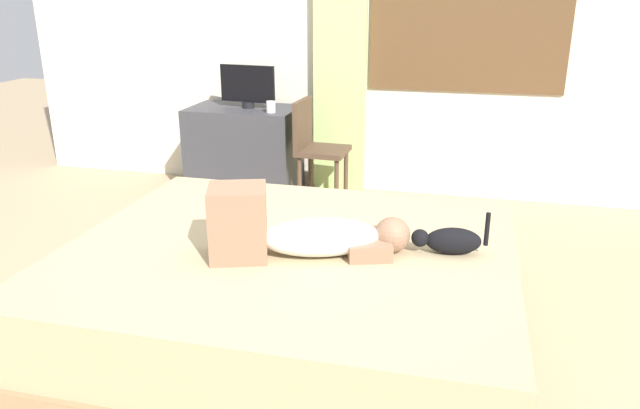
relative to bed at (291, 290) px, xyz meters
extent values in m
plane|color=tan|center=(0.01, -0.09, -0.24)|extent=(16.00, 16.00, 0.00)
cube|color=beige|center=(0.01, 2.51, 1.21)|extent=(6.40, 0.12, 2.90)
cube|color=brown|center=(0.73, 2.44, 1.16)|extent=(1.54, 0.02, 1.01)
cube|color=white|center=(0.73, 2.44, 1.16)|extent=(1.46, 0.02, 0.93)
cube|color=#997A56|center=(0.00, 0.00, -0.17)|extent=(2.21, 1.90, 0.14)
cube|color=tan|center=(0.00, 0.00, 0.07)|extent=(2.14, 1.85, 0.34)
ellipsoid|color=silver|center=(0.17, -0.06, 0.33)|extent=(0.61, 0.43, 0.17)
sphere|color=#8C664C|center=(0.49, 0.04, 0.33)|extent=(0.17, 0.17, 0.17)
cube|color=#8C664C|center=(-0.19, -0.19, 0.42)|extent=(0.32, 0.31, 0.34)
cube|color=#8C664C|center=(0.38, 0.01, 0.29)|extent=(0.28, 0.33, 0.08)
ellipsoid|color=black|center=(0.77, 0.09, 0.31)|extent=(0.27, 0.15, 0.13)
sphere|color=black|center=(0.62, 0.06, 0.32)|extent=(0.08, 0.08, 0.08)
cylinder|color=black|center=(0.92, 0.11, 0.38)|extent=(0.03, 0.03, 0.16)
cube|color=#38383D|center=(-1.04, 2.11, 0.13)|extent=(0.90, 0.56, 0.74)
cylinder|color=black|center=(-0.99, 2.11, 0.53)|extent=(0.10, 0.10, 0.05)
cube|color=black|center=(-0.99, 2.11, 0.70)|extent=(0.48, 0.09, 0.30)
cylinder|color=white|center=(-0.74, 1.96, 0.55)|extent=(0.07, 0.07, 0.09)
cylinder|color=#4C3828|center=(-0.15, 2.07, -0.02)|extent=(0.04, 0.04, 0.44)
cylinder|color=#4C3828|center=(-0.16, 1.76, -0.02)|extent=(0.04, 0.04, 0.44)
cylinder|color=#4C3828|center=(-0.45, 2.08, -0.02)|extent=(0.04, 0.04, 0.44)
cylinder|color=#4C3828|center=(-0.46, 1.78, -0.02)|extent=(0.04, 0.04, 0.44)
cube|color=#4C3828|center=(-0.30, 1.92, 0.22)|extent=(0.39, 0.39, 0.04)
cube|color=#4C3828|center=(-0.47, 1.93, 0.43)|extent=(0.06, 0.38, 0.38)
cube|color=#ADCC75|center=(-0.28, 2.39, 0.95)|extent=(0.44, 0.06, 2.37)
camera|label=1|loc=(0.80, -2.60, 1.42)|focal=33.92mm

